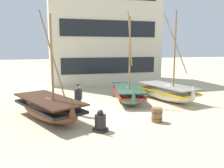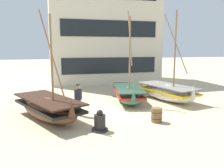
{
  "view_description": "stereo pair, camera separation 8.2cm",
  "coord_description": "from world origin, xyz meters",
  "px_view_note": "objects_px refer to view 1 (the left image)",
  "views": [
    {
      "loc": [
        -3.85,
        -12.29,
        3.6
      ],
      "look_at": [
        0.0,
        1.0,
        1.4
      ],
      "focal_mm": 37.28,
      "sensor_mm": 36.0,
      "label": 1
    },
    {
      "loc": [
        -3.77,
        -12.31,
        3.6
      ],
      "look_at": [
        0.0,
        1.0,
        1.4
      ],
      "focal_mm": 37.28,
      "sensor_mm": 36.0,
      "label": 2
    }
  ],
  "objects_px": {
    "fishing_boat_centre_large": "(128,93)",
    "capstan_winch": "(100,123)",
    "fisherman_by_hull": "(79,100)",
    "harbor_building_main": "(102,31)",
    "fishing_boat_near_left": "(49,108)",
    "wooden_barrel": "(157,115)",
    "fishing_boat_far_right": "(167,92)"
  },
  "relations": [
    {
      "from": "fishing_boat_centre_large",
      "to": "capstan_winch",
      "type": "height_order",
      "value": "fishing_boat_centre_large"
    },
    {
      "from": "fisherman_by_hull",
      "to": "capstan_winch",
      "type": "distance_m",
      "value": 2.66
    },
    {
      "from": "capstan_winch",
      "to": "harbor_building_main",
      "type": "distance_m",
      "value": 16.22
    },
    {
      "from": "fishing_boat_centre_large",
      "to": "fishing_boat_near_left",
      "type": "bearing_deg",
      "value": -154.63
    },
    {
      "from": "fishing_boat_centre_large",
      "to": "harbor_building_main",
      "type": "relative_size",
      "value": 0.52
    },
    {
      "from": "fishing_boat_centre_large",
      "to": "wooden_barrel",
      "type": "height_order",
      "value": "fishing_boat_centre_large"
    },
    {
      "from": "fisherman_by_hull",
      "to": "fishing_boat_near_left",
      "type": "bearing_deg",
      "value": -172.61
    },
    {
      "from": "fisherman_by_hull",
      "to": "capstan_winch",
      "type": "xyz_separation_m",
      "value": [
        0.57,
        -2.56,
        -0.47
      ]
    },
    {
      "from": "fisherman_by_hull",
      "to": "fishing_boat_far_right",
      "type": "bearing_deg",
      "value": 16.65
    },
    {
      "from": "fisherman_by_hull",
      "to": "harbor_building_main",
      "type": "bearing_deg",
      "value": 70.87
    },
    {
      "from": "wooden_barrel",
      "to": "harbor_building_main",
      "type": "relative_size",
      "value": 0.06
    },
    {
      "from": "fishing_boat_centre_large",
      "to": "wooden_barrel",
      "type": "xyz_separation_m",
      "value": [
        -0.09,
        -4.36,
        -0.21
      ]
    },
    {
      "from": "fishing_boat_near_left",
      "to": "wooden_barrel",
      "type": "bearing_deg",
      "value": -20.99
    },
    {
      "from": "harbor_building_main",
      "to": "fishing_boat_far_right",
      "type": "bearing_deg",
      "value": -79.27
    },
    {
      "from": "fishing_boat_near_left",
      "to": "harbor_building_main",
      "type": "distance_m",
      "value": 14.7
    },
    {
      "from": "fishing_boat_centre_large",
      "to": "fisherman_by_hull",
      "type": "height_order",
      "value": "fishing_boat_centre_large"
    },
    {
      "from": "capstan_winch",
      "to": "fishing_boat_near_left",
      "type": "bearing_deg",
      "value": 131.95
    },
    {
      "from": "fishing_boat_far_right",
      "to": "capstan_winch",
      "type": "relative_size",
      "value": 6.24
    },
    {
      "from": "wooden_barrel",
      "to": "fishing_boat_far_right",
      "type": "bearing_deg",
      "value": 54.95
    },
    {
      "from": "capstan_winch",
      "to": "harbor_building_main",
      "type": "xyz_separation_m",
      "value": [
        3.74,
        14.99,
        4.93
      ]
    },
    {
      "from": "fishing_boat_far_right",
      "to": "harbor_building_main",
      "type": "xyz_separation_m",
      "value": [
        -2.0,
        10.55,
        4.7
      ]
    },
    {
      "from": "fishing_boat_near_left",
      "to": "fisherman_by_hull",
      "type": "height_order",
      "value": "fishing_boat_near_left"
    },
    {
      "from": "fisherman_by_hull",
      "to": "harbor_building_main",
      "type": "height_order",
      "value": "harbor_building_main"
    },
    {
      "from": "harbor_building_main",
      "to": "fisherman_by_hull",
      "type": "bearing_deg",
      "value": -109.13
    },
    {
      "from": "fishing_boat_far_right",
      "to": "capstan_winch",
      "type": "height_order",
      "value": "fishing_boat_far_right"
    },
    {
      "from": "fishing_boat_far_right",
      "to": "fisherman_by_hull",
      "type": "relative_size",
      "value": 3.49
    },
    {
      "from": "fishing_boat_near_left",
      "to": "fishing_boat_far_right",
      "type": "xyz_separation_m",
      "value": [
        7.86,
        2.09,
        -0.01
      ]
    },
    {
      "from": "wooden_barrel",
      "to": "harbor_building_main",
      "type": "bearing_deg",
      "value": 86.77
    },
    {
      "from": "fishing_boat_centre_large",
      "to": "fishing_boat_far_right",
      "type": "height_order",
      "value": "same"
    },
    {
      "from": "fishing_boat_centre_large",
      "to": "harbor_building_main",
      "type": "xyz_separation_m",
      "value": [
        0.73,
        10.2,
        4.73
      ]
    },
    {
      "from": "fisherman_by_hull",
      "to": "wooden_barrel",
      "type": "relative_size",
      "value": 2.41
    },
    {
      "from": "fishing_boat_centre_large",
      "to": "wooden_barrel",
      "type": "bearing_deg",
      "value": -91.24
    }
  ]
}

